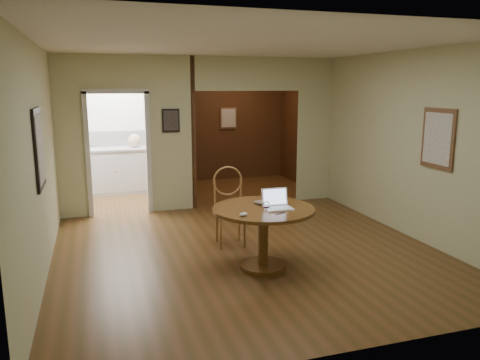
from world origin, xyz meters
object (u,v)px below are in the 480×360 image
object	(u,v)px
dining_table	(263,223)
chair	(229,202)
closed_laptop	(270,202)
open_laptop	(277,203)

from	to	relation	value
dining_table	chair	bearing A→B (deg)	97.68
dining_table	closed_laptop	distance (m)	0.31
dining_table	chair	xyz separation A→B (m)	(-0.14, 1.01, 0.04)
chair	open_laptop	xyz separation A→B (m)	(0.28, -1.07, 0.22)
chair	closed_laptop	bearing A→B (deg)	-66.43
open_laptop	closed_laptop	world-z (taller)	open_laptop
dining_table	open_laptop	xyz separation A→B (m)	(0.14, -0.07, 0.26)
open_laptop	closed_laptop	size ratio (longest dim) A/B	0.90
open_laptop	dining_table	bearing A→B (deg)	156.22
chair	closed_laptop	xyz separation A→B (m)	(0.28, -0.84, 0.17)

